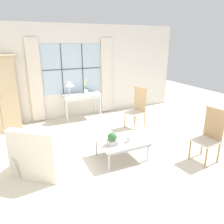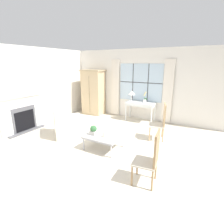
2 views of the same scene
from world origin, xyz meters
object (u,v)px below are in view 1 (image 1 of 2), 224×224
at_px(table_lamp, 69,84).
at_px(potted_plant_small, 112,139).
at_px(console_table, 82,97).
at_px(accent_chair_wooden, 210,133).
at_px(potted_orchid, 86,88).
at_px(pillar_candle, 128,139).
at_px(armchair_upholstered, 44,155).
at_px(coffee_table, 122,142).
at_px(side_chair_wooden, 138,106).

distance_m(table_lamp, potted_plant_small, 2.84).
xyz_separation_m(console_table, accent_chair_wooden, (1.53, -3.51, -0.09)).
relative_size(potted_orchid, accent_chair_wooden, 0.40).
distance_m(accent_chair_wooden, pillar_candle, 1.61).
xyz_separation_m(potted_orchid, potted_plant_small, (-0.42, -2.86, -0.40)).
distance_m(potted_orchid, armchair_upholstered, 3.10).
bearing_deg(table_lamp, potted_orchid, 8.51).
relative_size(accent_chair_wooden, coffee_table, 1.13).
bearing_deg(pillar_candle, console_table, 91.39).
xyz_separation_m(side_chair_wooden, pillar_candle, (-1.09, -1.45, -0.16)).
bearing_deg(armchair_upholstered, accent_chair_wooden, -18.47).
relative_size(armchair_upholstered, pillar_candle, 8.55).
height_order(console_table, coffee_table, console_table).
bearing_deg(accent_chair_wooden, armchair_upholstered, 161.53).
xyz_separation_m(accent_chair_wooden, potted_plant_small, (-1.80, 0.70, -0.07)).
height_order(side_chair_wooden, pillar_candle, side_chair_wooden).
bearing_deg(armchair_upholstered, side_chair_wooden, 22.36).
height_order(table_lamp, pillar_candle, table_lamp).
bearing_deg(pillar_candle, armchair_upholstered, 167.68).
bearing_deg(accent_chair_wooden, potted_plant_small, 158.83).
height_order(accent_chair_wooden, coffee_table, accent_chair_wooden).
height_order(table_lamp, accent_chair_wooden, table_lamp).
relative_size(potted_orchid, side_chair_wooden, 0.39).
bearing_deg(potted_plant_small, coffee_table, 21.39).
bearing_deg(pillar_candle, potted_orchid, 88.41).
bearing_deg(accent_chair_wooden, potted_orchid, 111.23).
bearing_deg(console_table, pillar_candle, -88.61).
distance_m(console_table, potted_plant_small, 2.83).
relative_size(table_lamp, coffee_table, 0.46).
relative_size(potted_orchid, pillar_candle, 3.02).
distance_m(console_table, potted_orchid, 0.29).
xyz_separation_m(coffee_table, potted_plant_small, (-0.26, -0.10, 0.17)).
height_order(console_table, accent_chair_wooden, accent_chair_wooden).
bearing_deg(side_chair_wooden, accent_chair_wooden, -80.23).
xyz_separation_m(table_lamp, potted_orchid, (0.52, 0.08, -0.19)).
distance_m(side_chair_wooden, accent_chair_wooden, 2.16).
distance_m(armchair_upholstered, coffee_table, 1.53).
bearing_deg(accent_chair_wooden, pillar_candle, 155.30).
bearing_deg(side_chair_wooden, armchair_upholstered, -157.64).
xyz_separation_m(accent_chair_wooden, pillar_candle, (-1.46, 0.67, -0.14)).
distance_m(console_table, table_lamp, 0.58).
height_order(console_table, potted_orchid, potted_orchid).
bearing_deg(coffee_table, armchair_upholstered, 171.67).
bearing_deg(console_table, table_lamp, -174.28).
bearing_deg(armchair_upholstered, potted_orchid, 56.62).
relative_size(armchair_upholstered, coffee_table, 1.28).
height_order(table_lamp, potted_plant_small, table_lamp).
relative_size(console_table, pillar_candle, 7.96).
bearing_deg(table_lamp, side_chair_wooden, -41.30).
relative_size(armchair_upholstered, accent_chair_wooden, 1.14).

